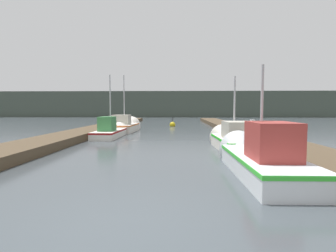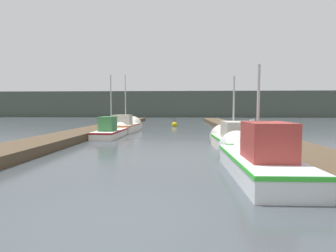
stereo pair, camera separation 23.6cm
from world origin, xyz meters
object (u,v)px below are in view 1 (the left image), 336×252
at_px(fishing_boat_2, 112,131).
at_px(mooring_piling_1, 111,124).
at_px(mooring_piling_0, 252,134).
at_px(fishing_boat_0, 259,157).
at_px(channel_buoy, 173,125).
at_px(fishing_boat_3, 126,126).
at_px(fishing_boat_1, 233,139).

relative_size(fishing_boat_2, mooring_piling_1, 3.70).
xyz_separation_m(mooring_piling_0, mooring_piling_1, (-8.69, 7.94, -0.00)).
height_order(fishing_boat_0, channel_buoy, fishing_boat_0).
height_order(fishing_boat_0, mooring_piling_1, fishing_boat_0).
relative_size(fishing_boat_0, channel_buoy, 4.69).
relative_size(mooring_piling_0, mooring_piling_1, 1.00).
distance_m(fishing_boat_3, mooring_piling_1, 1.38).
distance_m(fishing_boat_0, mooring_piling_0, 4.80).
relative_size(fishing_boat_2, fishing_boat_3, 0.98).
relative_size(fishing_boat_1, channel_buoy, 4.33).
relative_size(fishing_boat_1, mooring_piling_0, 3.54).
bearing_deg(mooring_piling_0, channel_buoy, 105.05).
bearing_deg(fishing_boat_3, fishing_boat_0, -61.41).
relative_size(mooring_piling_1, channel_buoy, 1.22).
height_order(fishing_boat_0, fishing_boat_1, fishing_boat_1).
bearing_deg(mooring_piling_1, mooring_piling_0, -42.42).
height_order(fishing_boat_1, mooring_piling_1, fishing_boat_1).
xyz_separation_m(fishing_boat_0, mooring_piling_0, (1.13, 4.66, 0.23)).
bearing_deg(fishing_boat_0, fishing_boat_3, 115.52).
bearing_deg(fishing_boat_1, fishing_boat_0, -94.48).
relative_size(fishing_boat_0, fishing_boat_1, 1.08).
xyz_separation_m(fishing_boat_3, mooring_piling_0, (7.77, -8.94, 0.26)).
distance_m(fishing_boat_3, channel_buoy, 7.05).
height_order(fishing_boat_2, mooring_piling_1, fishing_boat_2).
xyz_separation_m(fishing_boat_0, fishing_boat_3, (-6.64, 13.59, -0.03)).
height_order(fishing_boat_1, mooring_piling_0, fishing_boat_1).
distance_m(fishing_boat_0, fishing_boat_3, 15.13).
bearing_deg(fishing_boat_2, fishing_boat_0, -53.96).
bearing_deg(mooring_piling_0, fishing_boat_2, 148.09).
xyz_separation_m(fishing_boat_2, mooring_piling_1, (-0.77, 3.01, 0.30)).
distance_m(fishing_boat_0, channel_buoy, 19.76).
bearing_deg(fishing_boat_0, channel_buoy, 97.83).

